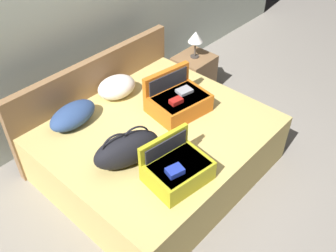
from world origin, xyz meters
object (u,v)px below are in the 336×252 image
object	(u,v)px
pillow_center_head	(73,115)
table_lamp	(196,38)
nightstand	(194,75)
bed	(158,149)
hard_case_medium	(177,169)
pillow_near_headboard	(117,87)
hard_case_large	(178,101)
duffel_bag	(127,149)

from	to	relation	value
pillow_center_head	table_lamp	size ratio (longest dim) A/B	1.49
pillow_center_head	nightstand	distance (m)	1.77
nightstand	bed	bearing A→B (deg)	-154.91
hard_case_medium	nightstand	xyz separation A→B (m)	(1.60, 1.12, -0.38)
hard_case_medium	pillow_center_head	distance (m)	1.16
pillow_near_headboard	nightstand	size ratio (longest dim) A/B	0.79
hard_case_large	nightstand	bearing A→B (deg)	39.08
nightstand	pillow_center_head	bearing A→B (deg)	178.89
pillow_center_head	hard_case_medium	bearing A→B (deg)	-83.68
pillow_center_head	nightstand	xyz separation A→B (m)	(1.73, -0.03, -0.37)
nightstand	table_lamp	world-z (taller)	table_lamp
hard_case_large	hard_case_medium	world-z (taller)	hard_case_large
duffel_bag	table_lamp	bearing A→B (deg)	21.99
bed	duffel_bag	size ratio (longest dim) A/B	3.19
duffel_bag	table_lamp	size ratio (longest dim) A/B	1.87
hard_case_medium	nightstand	distance (m)	2.00
bed	hard_case_medium	world-z (taller)	hard_case_medium
duffel_bag	pillow_center_head	xyz separation A→B (m)	(0.01, 0.74, -0.05)
bed	table_lamp	world-z (taller)	table_lamp
duffel_bag	pillow_near_headboard	xyz separation A→B (m)	(0.57, 0.77, -0.04)
hard_case_medium	nightstand	world-z (taller)	hard_case_medium
pillow_center_head	table_lamp	xyz separation A→B (m)	(1.73, -0.03, 0.14)
bed	table_lamp	xyz separation A→B (m)	(1.26, 0.59, 0.50)
hard_case_medium	pillow_near_headboard	distance (m)	1.27
hard_case_large	hard_case_medium	size ratio (longest dim) A/B	1.13
pillow_near_headboard	nightstand	bearing A→B (deg)	-3.23
nightstand	pillow_near_headboard	bearing A→B (deg)	176.77
hard_case_large	table_lamp	bearing A→B (deg)	39.08
duffel_bag	nightstand	size ratio (longest dim) A/B	1.21
hard_case_large	hard_case_medium	distance (m)	0.88
hard_case_medium	pillow_center_head	xyz separation A→B (m)	(-0.13, 1.16, -0.01)
pillow_near_headboard	pillow_center_head	bearing A→B (deg)	-176.72
hard_case_large	table_lamp	xyz separation A→B (m)	(0.94, 0.55, 0.12)
pillow_center_head	duffel_bag	bearing A→B (deg)	-90.61
bed	pillow_center_head	xyz separation A→B (m)	(-0.47, 0.62, 0.36)
pillow_near_headboard	duffel_bag	bearing A→B (deg)	-126.71
hard_case_medium	table_lamp	xyz separation A→B (m)	(1.60, 1.12, 0.12)
hard_case_large	table_lamp	size ratio (longest dim) A/B	1.78
hard_case_medium	table_lamp	bearing A→B (deg)	43.03
nightstand	hard_case_large	bearing A→B (deg)	-149.70
pillow_near_headboard	pillow_center_head	distance (m)	0.57
bed	pillow_center_head	distance (m)	0.86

